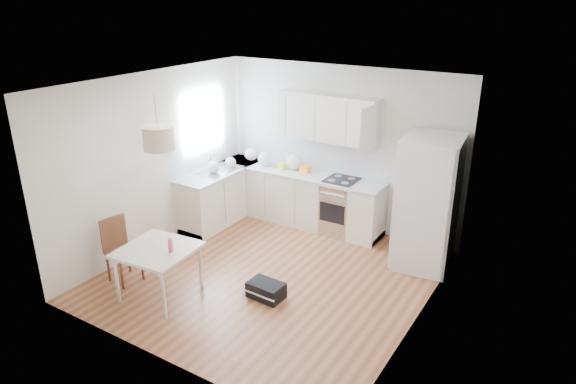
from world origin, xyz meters
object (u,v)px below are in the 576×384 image
at_px(dining_chair, 123,251).
at_px(refrigerator, 428,203).
at_px(dining_table, 158,254).
at_px(gym_bag, 266,290).

bearing_deg(dining_chair, refrigerator, 47.23).
xyz_separation_m(refrigerator, dining_table, (-2.63, -2.72, -0.33)).
relative_size(dining_table, gym_bag, 2.08).
xyz_separation_m(refrigerator, dining_chair, (-3.34, -2.68, -0.50)).
bearing_deg(gym_bag, refrigerator, 57.11).
height_order(dining_table, gym_bag, dining_table).
distance_m(dining_chair, gym_bag, 2.04).
bearing_deg(dining_chair, gym_bag, 27.84).
height_order(refrigerator, dining_chair, refrigerator).
bearing_deg(gym_bag, dining_chair, -157.90).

